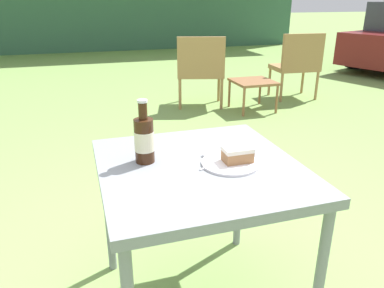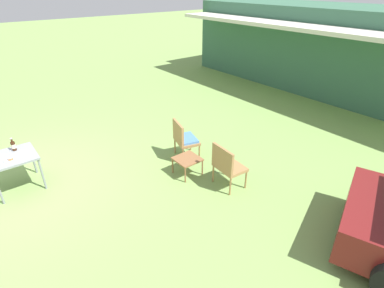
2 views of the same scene
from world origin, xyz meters
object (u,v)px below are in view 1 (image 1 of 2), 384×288
Objects in this scene: patio_table at (199,181)px; wicker_chair_plain at (298,62)px; cola_bottle_near at (144,139)px; cake_on_plate at (234,159)px; wicker_chair_cushioned at (201,68)px; garden_side_table at (253,84)px.

wicker_chair_plain is at bearing 52.22° from patio_table.
cake_on_plate is at bearing -21.27° from cola_bottle_near.
wicker_chair_plain reaches higher than cake_on_plate.
wicker_chair_cushioned is at bearing 67.58° from cola_bottle_near.
cake_on_plate is at bearing 58.43° from wicker_chair_plain.
cake_on_plate reaches higher than garden_side_table.
cake_on_plate is at bearing -14.70° from patio_table.
garden_side_table is 3.29m from patio_table.
patio_table is at bearing 56.62° from wicker_chair_plain.
cola_bottle_near is (-1.84, -2.74, 0.47)m from garden_side_table.
cola_bottle_near is at bearing 53.57° from wicker_chair_plain.
cake_on_plate is 0.36m from cola_bottle_near.
wicker_chair_plain is 1.10× the size of patio_table.
wicker_chair_cushioned is at bearing 3.46° from wicker_chair_plain.
garden_side_table is at bearing 56.12° from cola_bottle_near.
garden_side_table is at bearing 26.23° from wicker_chair_plain.
garden_side_table is (0.57, -0.35, -0.17)m from wicker_chair_cushioned.
garden_side_table is at bearing 62.25° from cake_on_plate.
wicker_chair_cushioned is 3.46× the size of cola_bottle_near.
wicker_chair_plain is at bearing 54.03° from cake_on_plate.
wicker_chair_cushioned is 0.68m from garden_side_table.
garden_side_table is at bearing 59.94° from patio_table.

